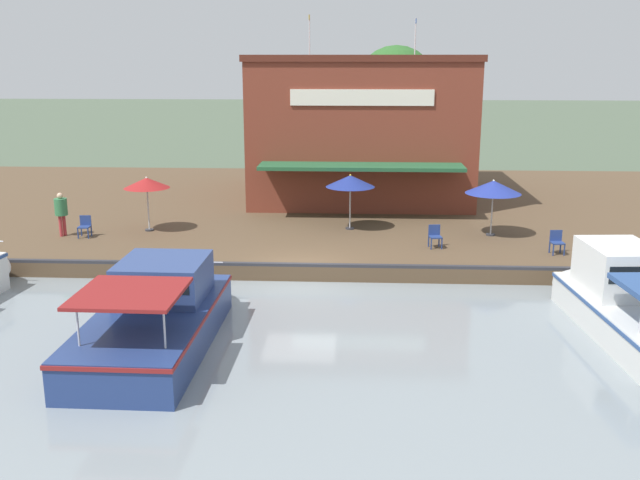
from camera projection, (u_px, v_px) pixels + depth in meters
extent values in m
plane|color=#4C5B47|center=(299.00, 284.00, 24.35)|extent=(220.00, 220.00, 0.00)
cube|color=brown|center=(317.00, 209.00, 34.92)|extent=(22.00, 56.00, 0.60)
cube|color=#2D2D33|center=(300.00, 265.00, 24.29)|extent=(0.20, 50.40, 0.10)
cube|color=brown|center=(361.00, 129.00, 36.41)|extent=(9.98, 10.48, 6.72)
cube|color=#522318|center=(362.00, 58.00, 35.54)|extent=(10.18, 10.69, 0.30)
cube|color=#235633|center=(361.00, 167.00, 30.98)|extent=(1.80, 8.91, 0.16)
cube|color=silver|center=(362.00, 98.00, 31.09)|extent=(0.08, 6.29, 0.70)
cylinder|color=silver|center=(415.00, 40.00, 35.19)|extent=(0.06, 0.06, 2.07)
cube|color=#2D5193|center=(416.00, 21.00, 34.80)|extent=(0.36, 0.03, 0.24)
cylinder|color=silver|center=(309.00, 38.00, 35.43)|extent=(0.06, 0.06, 2.26)
cube|color=gold|center=(309.00, 17.00, 35.01)|extent=(0.36, 0.03, 0.24)
cylinder|color=#B7B7B7|center=(492.00, 210.00, 28.26)|extent=(0.06, 0.06, 2.04)
cylinder|color=#2D2D33|center=(490.00, 235.00, 28.51)|extent=(0.36, 0.36, 0.06)
cone|color=navy|center=(493.00, 187.00, 28.03)|extent=(2.18, 2.18, 0.51)
cone|color=white|center=(493.00, 187.00, 28.02)|extent=(1.35, 1.35, 0.41)
sphere|color=white|center=(494.00, 181.00, 27.96)|extent=(0.08, 0.08, 0.08)
cylinder|color=#B7B7B7|center=(350.00, 204.00, 29.31)|extent=(0.06, 0.06, 2.09)
cylinder|color=#2D2D33|center=(350.00, 228.00, 29.56)|extent=(0.36, 0.36, 0.06)
cone|color=navy|center=(350.00, 181.00, 29.07)|extent=(2.01, 2.01, 0.48)
cone|color=yellow|center=(350.00, 181.00, 29.06)|extent=(1.24, 1.24, 0.38)
sphere|color=yellow|center=(350.00, 175.00, 29.01)|extent=(0.08, 0.08, 0.08)
cylinder|color=#B7B7B7|center=(148.00, 206.00, 29.04)|extent=(0.06, 0.06, 2.05)
cylinder|color=#2D2D33|center=(150.00, 230.00, 29.29)|extent=(0.36, 0.36, 0.06)
cone|color=maroon|center=(147.00, 183.00, 28.80)|extent=(1.85, 1.85, 0.42)
cone|color=white|center=(147.00, 182.00, 28.80)|extent=(1.15, 1.15, 0.34)
sphere|color=white|center=(146.00, 178.00, 28.75)|extent=(0.08, 0.08, 0.08)
cube|color=navy|center=(442.00, 244.00, 26.40)|extent=(0.05, 0.05, 0.42)
cube|color=navy|center=(431.00, 244.00, 26.36)|extent=(0.05, 0.05, 0.42)
cube|color=navy|center=(439.00, 241.00, 26.78)|extent=(0.05, 0.05, 0.42)
cube|color=navy|center=(429.00, 241.00, 26.74)|extent=(0.05, 0.05, 0.42)
cube|color=navy|center=(435.00, 237.00, 26.52)|extent=(0.50, 0.50, 0.05)
cube|color=navy|center=(434.00, 230.00, 26.65)|extent=(0.11, 0.44, 0.40)
cube|color=navy|center=(88.00, 233.00, 27.94)|extent=(0.04, 0.04, 0.42)
cube|color=navy|center=(78.00, 233.00, 27.94)|extent=(0.04, 0.04, 0.42)
cube|color=navy|center=(91.00, 231.00, 28.33)|extent=(0.04, 0.04, 0.42)
cube|color=navy|center=(81.00, 231.00, 28.33)|extent=(0.04, 0.04, 0.42)
cube|color=navy|center=(84.00, 227.00, 28.08)|extent=(0.46, 0.46, 0.05)
cube|color=navy|center=(86.00, 220.00, 28.22)|extent=(0.06, 0.44, 0.40)
cube|color=navy|center=(564.00, 250.00, 25.54)|extent=(0.04, 0.04, 0.42)
cube|color=navy|center=(553.00, 250.00, 25.53)|extent=(0.04, 0.04, 0.42)
cube|color=navy|center=(560.00, 247.00, 25.93)|extent=(0.04, 0.04, 0.42)
cube|color=navy|center=(550.00, 247.00, 25.92)|extent=(0.04, 0.04, 0.42)
cube|color=navy|center=(557.00, 243.00, 25.68)|extent=(0.47, 0.47, 0.05)
cube|color=navy|center=(556.00, 235.00, 25.81)|extent=(0.07, 0.44, 0.40)
cylinder|color=#B23338|center=(64.00, 225.00, 28.40)|extent=(0.13, 0.13, 0.85)
cylinder|color=#B23338|center=(61.00, 226.00, 28.26)|extent=(0.13, 0.13, 0.85)
cylinder|color=#337547|center=(61.00, 207.00, 28.14)|extent=(0.49, 0.49, 0.67)
sphere|color=#DBB28E|center=(60.00, 196.00, 28.03)|extent=(0.23, 0.23, 0.23)
cube|color=silver|center=(631.00, 320.00, 19.48)|extent=(6.28, 2.67, 0.91)
ellipsoid|color=silver|center=(587.00, 285.00, 22.45)|extent=(2.32, 2.27, 0.91)
cube|color=#2D4C84|center=(632.00, 307.00, 19.39)|extent=(6.36, 2.72, 0.10)
cube|color=white|center=(618.00, 269.00, 20.24)|extent=(2.52, 1.95, 1.38)
cube|color=black|center=(637.00, 275.00, 19.06)|extent=(0.18, 1.56, 0.48)
cube|color=navy|center=(153.00, 330.00, 18.59)|extent=(6.75, 2.94, 1.03)
ellipsoid|color=navy|center=(185.00, 290.00, 21.83)|extent=(2.40, 2.74, 1.03)
cube|color=maroon|center=(152.00, 315.00, 18.48)|extent=(6.83, 2.98, 0.10)
cube|color=navy|center=(164.00, 279.00, 19.47)|extent=(2.37, 2.31, 1.07)
cube|color=black|center=(151.00, 287.00, 18.33)|extent=(0.09, 2.00, 0.37)
cube|color=maroon|center=(130.00, 293.00, 16.67)|extent=(2.48, 2.46, 0.09)
cylinder|color=silver|center=(164.00, 327.00, 16.03)|extent=(0.05, 0.05, 1.04)
cylinder|color=silver|center=(78.00, 324.00, 16.15)|extent=(0.05, 0.05, 1.04)
cylinder|color=silver|center=(186.00, 262.00, 21.90)|extent=(0.07, 2.29, 0.04)
cylinder|color=brown|center=(394.00, 151.00, 40.09)|extent=(0.41, 0.41, 3.60)
sphere|color=#2D6028|center=(396.00, 88.00, 39.22)|extent=(4.55, 4.55, 4.55)
sphere|color=#2D6028|center=(384.00, 97.00, 38.49)|extent=(3.19, 3.19, 3.19)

